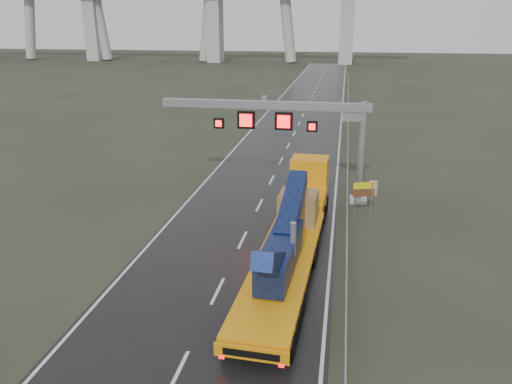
% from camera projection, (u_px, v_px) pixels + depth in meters
% --- Properties ---
extents(ground, '(400.00, 400.00, 0.00)m').
position_uv_depth(ground, '(194.00, 341.00, 20.40)').
color(ground, '#292D1F').
rests_on(ground, ground).
extents(road, '(11.00, 200.00, 0.02)m').
position_uv_depth(road, '(294.00, 134.00, 57.63)').
color(road, black).
rests_on(road, ground).
extents(guardrail, '(0.20, 140.00, 1.40)m').
position_uv_depth(guardrail, '(348.00, 151.00, 47.09)').
color(guardrail, gray).
rests_on(guardrail, ground).
extents(sign_gantry, '(14.90, 1.20, 7.42)m').
position_uv_depth(sign_gantry, '(294.00, 123.00, 34.97)').
color(sign_gantry, beige).
rests_on(sign_gantry, ground).
extents(heavy_haul_truck, '(3.54, 18.84, 4.40)m').
position_uv_depth(heavy_haul_truck, '(295.00, 221.00, 28.10)').
color(heavy_haul_truck, orange).
rests_on(heavy_haul_truck, ground).
extents(exit_sign_pair, '(1.39, 0.56, 2.49)m').
position_uv_depth(exit_sign_pair, '(364.00, 193.00, 32.59)').
color(exit_sign_pair, gray).
rests_on(exit_sign_pair, ground).
extents(striped_barrier, '(0.68, 0.44, 1.06)m').
position_uv_depth(striped_barrier, '(373.00, 188.00, 37.31)').
color(striped_barrier, red).
rests_on(striped_barrier, ground).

